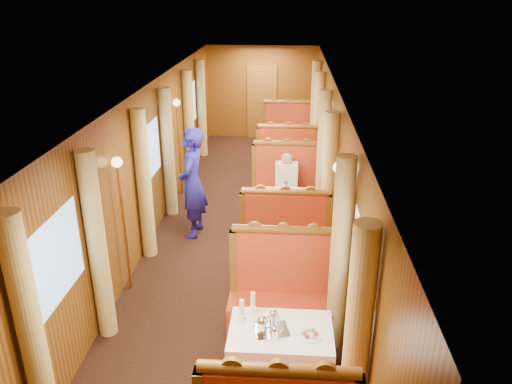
# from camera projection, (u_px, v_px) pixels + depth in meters

# --- Properties ---
(floor) EXTENTS (3.00, 12.00, 0.01)m
(floor) POSITION_uv_depth(u_px,v_px,m) (241.00, 234.00, 8.58)
(floor) COLOR black
(floor) RESTS_ON ground
(ceiling) EXTENTS (3.00, 12.00, 0.01)m
(ceiling) POSITION_uv_depth(u_px,v_px,m) (239.00, 89.00, 7.63)
(ceiling) COLOR silver
(ceiling) RESTS_ON wall_left
(wall_far) EXTENTS (3.00, 0.01, 2.50)m
(wall_far) POSITION_uv_depth(u_px,v_px,m) (262.00, 93.00, 13.63)
(wall_far) COLOR brown
(wall_far) RESTS_ON floor
(wall_left) EXTENTS (0.01, 12.00, 2.50)m
(wall_left) POSITION_uv_depth(u_px,v_px,m) (150.00, 163.00, 8.20)
(wall_left) COLOR brown
(wall_left) RESTS_ON floor
(wall_right) EXTENTS (0.01, 12.00, 2.50)m
(wall_right) POSITION_uv_depth(u_px,v_px,m) (333.00, 168.00, 8.01)
(wall_right) COLOR brown
(wall_right) RESTS_ON floor
(doorway_far) EXTENTS (0.80, 0.04, 2.00)m
(doorway_far) POSITION_uv_depth(u_px,v_px,m) (262.00, 102.00, 13.70)
(doorway_far) COLOR brown
(doorway_far) RESTS_ON floor
(table_near) EXTENTS (1.05, 0.72, 0.75)m
(table_near) POSITION_uv_depth(u_px,v_px,m) (280.00, 359.00, 5.17)
(table_near) COLOR white
(table_near) RESTS_ON floor
(banquette_near_aft) EXTENTS (1.30, 0.55, 1.34)m
(banquette_near_aft) POSITION_uv_depth(u_px,v_px,m) (282.00, 299.00, 6.08)
(banquette_near_aft) COLOR #A61C12
(banquette_near_aft) RESTS_ON floor
(table_mid) EXTENTS (1.05, 0.72, 0.75)m
(table_mid) POSITION_uv_depth(u_px,v_px,m) (285.00, 216.00, 8.39)
(table_mid) COLOR white
(table_mid) RESTS_ON floor
(banquette_mid_fwd) EXTENTS (1.30, 0.55, 1.34)m
(banquette_mid_fwd) POSITION_uv_depth(u_px,v_px,m) (284.00, 242.00, 7.44)
(banquette_mid_fwd) COLOR #A61C12
(banquette_mid_fwd) RESTS_ON floor
(banquette_mid_aft) EXTENTS (1.30, 0.55, 1.34)m
(banquette_mid_aft) POSITION_uv_depth(u_px,v_px,m) (286.00, 190.00, 9.31)
(banquette_mid_aft) COLOR #A61C12
(banquette_mid_aft) RESTS_ON floor
(table_far) EXTENTS (1.05, 0.72, 0.75)m
(table_far) POSITION_uv_depth(u_px,v_px,m) (288.00, 152.00, 11.62)
(table_far) COLOR white
(table_far) RESTS_ON floor
(banquette_far_fwd) EXTENTS (1.30, 0.55, 1.34)m
(banquette_far_fwd) POSITION_uv_depth(u_px,v_px,m) (287.00, 164.00, 10.66)
(banquette_far_fwd) COLOR #A61C12
(banquette_far_fwd) RESTS_ON floor
(banquette_far_aft) EXTENTS (1.30, 0.55, 1.34)m
(banquette_far_aft) POSITION_uv_depth(u_px,v_px,m) (288.00, 137.00, 12.53)
(banquette_far_aft) COLOR #A61C12
(banquette_far_aft) RESTS_ON floor
(tea_tray) EXTENTS (0.39, 0.34, 0.01)m
(tea_tray) POSITION_uv_depth(u_px,v_px,m) (272.00, 331.00, 5.00)
(tea_tray) COLOR silver
(tea_tray) RESTS_ON table_near
(teapot_left) EXTENTS (0.22, 0.20, 0.15)m
(teapot_left) POSITION_uv_depth(u_px,v_px,m) (262.00, 327.00, 4.94)
(teapot_left) COLOR silver
(teapot_left) RESTS_ON tea_tray
(teapot_right) EXTENTS (0.17, 0.15, 0.11)m
(teapot_right) POSITION_uv_depth(u_px,v_px,m) (275.00, 334.00, 4.87)
(teapot_right) COLOR silver
(teapot_right) RESTS_ON tea_tray
(teapot_back) EXTENTS (0.19, 0.17, 0.13)m
(teapot_back) POSITION_uv_depth(u_px,v_px,m) (273.00, 319.00, 5.08)
(teapot_back) COLOR silver
(teapot_back) RESTS_ON tea_tray
(fruit_plate) EXTENTS (0.24, 0.24, 0.05)m
(fruit_plate) POSITION_uv_depth(u_px,v_px,m) (310.00, 335.00, 4.92)
(fruit_plate) COLOR white
(fruit_plate) RESTS_ON table_near
(cup_inboard) EXTENTS (0.08, 0.08, 0.26)m
(cup_inboard) POSITION_uv_depth(u_px,v_px,m) (242.00, 313.00, 5.10)
(cup_inboard) COLOR white
(cup_inboard) RESTS_ON table_near
(cup_outboard) EXTENTS (0.08, 0.08, 0.26)m
(cup_outboard) POSITION_uv_depth(u_px,v_px,m) (253.00, 305.00, 5.23)
(cup_outboard) COLOR white
(cup_outboard) RESTS_ON table_near
(rose_vase_mid) EXTENTS (0.06, 0.06, 0.36)m
(rose_vase_mid) POSITION_uv_depth(u_px,v_px,m) (286.00, 186.00, 8.16)
(rose_vase_mid) COLOR silver
(rose_vase_mid) RESTS_ON table_mid
(rose_vase_far) EXTENTS (0.06, 0.06, 0.36)m
(rose_vase_far) POSITION_uv_depth(u_px,v_px,m) (289.00, 129.00, 11.39)
(rose_vase_far) COLOR silver
(rose_vase_far) RESTS_ON table_far
(window_left_near) EXTENTS (0.01, 1.20, 0.90)m
(window_left_near) POSITION_uv_depth(u_px,v_px,m) (55.00, 262.00, 4.90)
(window_left_near) COLOR #7FADE5
(window_left_near) RESTS_ON wall_left
(curtain_left_near_a) EXTENTS (0.22, 0.22, 2.35)m
(curtain_left_near_a) POSITION_uv_depth(u_px,v_px,m) (32.00, 336.00, 4.28)
(curtain_left_near_a) COLOR #D2BD6B
(curtain_left_near_a) RESTS_ON floor
(curtain_left_near_b) EXTENTS (0.22, 0.22, 2.35)m
(curtain_left_near_b) POSITION_uv_depth(u_px,v_px,m) (97.00, 248.00, 5.72)
(curtain_left_near_b) COLOR #D2BD6B
(curtain_left_near_b) RESTS_ON floor
(window_right_near) EXTENTS (0.01, 1.20, 0.90)m
(window_right_near) POSITION_uv_depth(u_px,v_px,m) (360.00, 273.00, 4.71)
(window_right_near) COLOR #7FADE5
(window_right_near) RESTS_ON wall_right
(curtain_right_near_a) EXTENTS (0.22, 0.22, 2.35)m
(curtain_right_near_a) POSITION_uv_depth(u_px,v_px,m) (356.00, 351.00, 4.10)
(curtain_right_near_a) COLOR #D2BD6B
(curtain_right_near_a) RESTS_ON floor
(curtain_right_near_b) EXTENTS (0.22, 0.22, 2.35)m
(curtain_right_near_b) POSITION_uv_depth(u_px,v_px,m) (340.00, 256.00, 5.54)
(curtain_right_near_b) COLOR #D2BD6B
(curtain_right_near_b) RESTS_ON floor
(window_left_mid) EXTENTS (0.01, 1.20, 0.90)m
(window_left_mid) POSITION_uv_depth(u_px,v_px,m) (150.00, 152.00, 8.12)
(window_left_mid) COLOR #7FADE5
(window_left_mid) RESTS_ON wall_left
(curtain_left_mid_a) EXTENTS (0.22, 0.22, 2.35)m
(curtain_left_mid_a) POSITION_uv_depth(u_px,v_px,m) (144.00, 185.00, 7.50)
(curtain_left_mid_a) COLOR #D2BD6B
(curtain_left_mid_a) RESTS_ON floor
(curtain_left_mid_b) EXTENTS (0.22, 0.22, 2.35)m
(curtain_left_mid_b) POSITION_uv_depth(u_px,v_px,m) (168.00, 153.00, 8.94)
(curtain_left_mid_b) COLOR #D2BD6B
(curtain_left_mid_b) RESTS_ON floor
(window_right_mid) EXTENTS (0.01, 1.20, 0.90)m
(window_right_mid) POSITION_uv_depth(u_px,v_px,m) (333.00, 156.00, 7.93)
(window_right_mid) COLOR #7FADE5
(window_right_mid) RESTS_ON wall_right
(curtain_right_mid_a) EXTENTS (0.22, 0.22, 2.35)m
(curtain_right_mid_a) POSITION_uv_depth(u_px,v_px,m) (329.00, 190.00, 7.33)
(curtain_right_mid_a) COLOR #D2BD6B
(curtain_right_mid_a) RESTS_ON floor
(curtain_right_mid_b) EXTENTS (0.22, 0.22, 2.35)m
(curtain_right_mid_b) POSITION_uv_depth(u_px,v_px,m) (323.00, 157.00, 8.76)
(curtain_right_mid_b) COLOR #D2BD6B
(curtain_right_mid_b) RESTS_ON floor
(window_left_far) EXTENTS (0.01, 1.20, 0.90)m
(window_left_far) POSITION_uv_depth(u_px,v_px,m) (191.00, 105.00, 11.35)
(window_left_far) COLOR #7FADE5
(window_left_far) RESTS_ON wall_left
(curtain_left_far_a) EXTENTS (0.22, 0.22, 2.35)m
(curtain_left_far_a) POSITION_uv_depth(u_px,v_px,m) (189.00, 125.00, 10.73)
(curtain_left_far_a) COLOR #D2BD6B
(curtain_left_far_a) RESTS_ON floor
(curtain_left_far_b) EXTENTS (0.22, 0.22, 2.35)m
(curtain_left_far_b) POSITION_uv_depth(u_px,v_px,m) (201.00, 109.00, 12.17)
(curtain_left_far_b) COLOR #D2BD6B
(curtain_left_far_b) RESTS_ON floor
(window_right_far) EXTENTS (0.01, 1.20, 0.90)m
(window_right_far) POSITION_uv_depth(u_px,v_px,m) (322.00, 107.00, 11.16)
(window_right_far) COLOR #7FADE5
(window_right_far) RESTS_ON wall_right
(curtain_right_far_a) EXTENTS (0.22, 0.22, 2.35)m
(curtain_right_far_a) POSITION_uv_depth(u_px,v_px,m) (318.00, 128.00, 10.55)
(curtain_right_far_a) COLOR #D2BD6B
(curtain_right_far_a) RESTS_ON floor
(curtain_right_far_b) EXTENTS (0.22, 0.22, 2.35)m
(curtain_right_far_b) POSITION_uv_depth(u_px,v_px,m) (315.00, 111.00, 11.99)
(curtain_right_far_b) COLOR #D2BD6B
(curtain_right_far_b) RESTS_ON floor
(sconce_left_fore) EXTENTS (0.14, 0.14, 1.95)m
(sconce_left_fore) POSITION_uv_depth(u_px,v_px,m) (121.00, 198.00, 6.53)
(sconce_left_fore) COLOR #BF8C3F
(sconce_left_fore) RESTS_ON floor
(sconce_right_fore) EXTENTS (0.14, 0.14, 1.95)m
(sconce_right_fore) POSITION_uv_depth(u_px,v_px,m) (336.00, 204.00, 6.35)
(sconce_right_fore) COLOR #BF8C3F
(sconce_right_fore) RESTS_ON floor
(sconce_left_aft) EXTENTS (0.14, 0.14, 1.95)m
(sconce_left_aft) POSITION_uv_depth(u_px,v_px,m) (178.00, 128.00, 9.76)
(sconce_left_aft) COLOR #BF8C3F
(sconce_left_aft) RESTS_ON floor
(sconce_right_aft) EXTENTS (0.14, 0.14, 1.95)m
(sconce_right_aft) POSITION_uv_depth(u_px,v_px,m) (322.00, 130.00, 9.58)
(sconce_right_aft) COLOR #BF8C3F
(sconce_right_aft) RESTS_ON floor
(steward) EXTENTS (0.48, 0.70, 1.87)m
(steward) POSITION_uv_depth(u_px,v_px,m) (192.00, 183.00, 8.24)
(steward) COLOR navy
(steward) RESTS_ON floor
(passenger) EXTENTS (0.40, 0.44, 0.76)m
(passenger) POSITION_uv_depth(u_px,v_px,m) (286.00, 178.00, 8.99)
(passenger) COLOR beige
(passenger) RESTS_ON banquette_mid_aft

